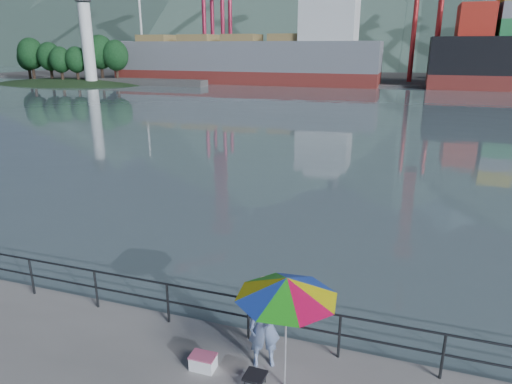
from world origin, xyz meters
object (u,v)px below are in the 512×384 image
at_px(fisherman, 265,326).
at_px(cooler_bag, 203,363).
at_px(bulk_carrier, 252,58).
at_px(beach_umbrella, 287,288).

height_order(fisherman, cooler_bag, fisherman).
height_order(cooler_bag, bulk_carrier, bulk_carrier).
height_order(fisherman, bulk_carrier, bulk_carrier).
distance_m(beach_umbrella, bulk_carrier, 77.24).
bearing_deg(beach_umbrella, cooler_bag, -177.99).
relative_size(beach_umbrella, cooler_bag, 4.79).
relative_size(fisherman, bulk_carrier, 0.04).
bearing_deg(cooler_bag, bulk_carrier, 107.35).
xyz_separation_m(fisherman, cooler_bag, (-1.12, -0.55, -0.76)).
xyz_separation_m(beach_umbrella, bulk_carrier, (-25.95, 72.72, 2.05)).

